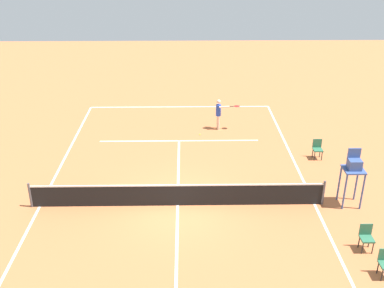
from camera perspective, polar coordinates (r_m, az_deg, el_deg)
ground_plane at (r=18.69m, az=-1.79°, el=-7.61°), size 60.00×60.00×0.00m
court_lines at (r=18.69m, az=-1.79°, el=-7.60°), size 11.18×22.70×0.01m
tennis_net at (r=18.42m, az=-1.81°, el=-6.31°), size 11.78×0.10×1.07m
player_serving at (r=25.25m, az=3.41°, el=4.03°), size 1.31×0.46×1.72m
tennis_ball at (r=24.81m, az=0.98°, el=1.20°), size 0.07×0.07×0.07m
umpire_chair at (r=19.05m, az=19.40°, el=-2.92°), size 0.80×0.80×2.41m
courtside_chair_mid at (r=22.92m, az=15.30°, el=-0.49°), size 0.44×0.46×0.95m
courtside_chair_far at (r=17.17m, az=20.82°, el=-10.65°), size 0.44×0.46×0.95m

